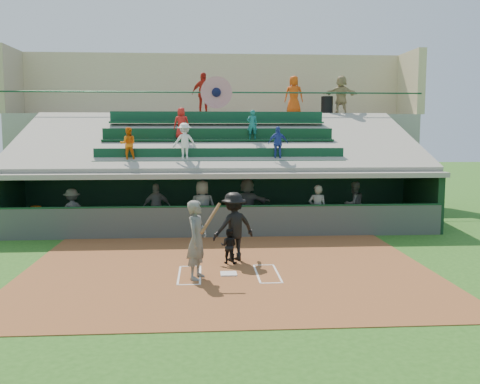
{
  "coord_description": "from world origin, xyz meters",
  "views": [
    {
      "loc": [
        -0.64,
        -13.72,
        3.77
      ],
      "look_at": [
        0.54,
        3.5,
        1.8
      ],
      "focal_mm": 40.0,
      "sensor_mm": 36.0,
      "label": 1
    }
  ],
  "objects": [
    {
      "name": "batter_at_plate",
      "position": [
        -0.82,
        -0.34,
        1.03
      ],
      "size": [
        0.98,
        0.85,
        2.01
      ],
      "color": "#535551",
      "rests_on": "dirt_slab"
    },
    {
      "name": "white_table",
      "position": [
        -6.69,
        6.06,
        0.36
      ],
      "size": [
        0.82,
        0.69,
        0.64
      ],
      "primitive_type": "cube",
      "rotation": [
        0.0,
        0.0,
        0.21
      ],
      "color": "white",
      "rests_on": "dugout_floor"
    },
    {
      "name": "dirt_slab",
      "position": [
        0.0,
        0.5,
        0.01
      ],
      "size": [
        11.0,
        9.0,
        0.02
      ],
      "primitive_type": "cube",
      "color": "brown",
      "rests_on": "ground"
    },
    {
      "name": "grandstand",
      "position": [
        -0.01,
        10.51,
        2.26
      ],
      "size": [
        20.4,
        10.4,
        7.8
      ],
      "color": "#464B47",
      "rests_on": "ground"
    },
    {
      "name": "dugout_player_b",
      "position": [
        -2.4,
        6.22,
        0.94
      ],
      "size": [
        1.1,
        0.57,
        1.79
      ],
      "primitive_type": "imported",
      "rotation": [
        0.0,
        0.0,
        3.28
      ],
      "color": "#61645E",
      "rests_on": "dugout_floor"
    },
    {
      "name": "dugout_player_d",
      "position": [
        1.03,
        6.58,
        1.01
      ],
      "size": [
        1.83,
        0.67,
        1.94
      ],
      "primitive_type": "imported",
      "rotation": [
        0.0,
        0.0,
        3.09
      ],
      "color": "#5A5D58",
      "rests_on": "dugout_floor"
    },
    {
      "name": "concourse_staff_b",
      "position": [
        3.84,
        12.72,
        5.54
      ],
      "size": [
        1.0,
        0.73,
        1.88
      ],
      "primitive_type": "imported",
      "rotation": [
        0.0,
        0.0,
        2.98
      ],
      "color": "#CE450C",
      "rests_on": "concourse_slab"
    },
    {
      "name": "dugout_player_e",
      "position": [
        3.5,
        5.3,
        0.94
      ],
      "size": [
        0.73,
        0.56,
        1.8
      ],
      "primitive_type": "imported",
      "rotation": [
        0.0,
        0.0,
        2.92
      ],
      "color": "#5A5D58",
      "rests_on": "dugout_floor"
    },
    {
      "name": "trash_bin",
      "position": [
        5.45,
        12.48,
        5.03
      ],
      "size": [
        0.58,
        0.58,
        0.87
      ],
      "primitive_type": "cylinder",
      "color": "black",
      "rests_on": "concourse_slab"
    },
    {
      "name": "concourse_slab",
      "position": [
        0.0,
        13.5,
        2.3
      ],
      "size": [
        20.0,
        3.0,
        4.6
      ],
      "primitive_type": "cube",
      "color": "gray",
      "rests_on": "ground"
    },
    {
      "name": "dugout_player_f",
      "position": [
        5.22,
        6.6,
        0.93
      ],
      "size": [
        1.05,
        0.94,
        1.78
      ],
      "primitive_type": "imported",
      "rotation": [
        0.0,
        0.0,
        3.52
      ],
      "color": "#5A5D57",
      "rests_on": "dugout_floor"
    },
    {
      "name": "home_plate",
      "position": [
        0.0,
        0.0,
        0.04
      ],
      "size": [
        0.43,
        0.43,
        0.03
      ],
      "primitive_type": "cube",
      "color": "silver",
      "rests_on": "dirt_slab"
    },
    {
      "name": "water_cooler",
      "position": [
        -6.75,
        6.03,
        0.86
      ],
      "size": [
        0.37,
        0.37,
        0.37
      ],
      "primitive_type": "cylinder",
      "color": "orange",
      "rests_on": "white_table"
    },
    {
      "name": "dugout_player_c",
      "position": [
        -0.68,
        5.59,
        1.02
      ],
      "size": [
        1.0,
        0.69,
        1.96
      ],
      "primitive_type": "imported",
      "rotation": [
        0.0,
        0.0,
        3.21
      ],
      "color": "#555853",
      "rests_on": "dugout_floor"
    },
    {
      "name": "concourse_staff_a",
      "position": [
        -0.6,
        12.53,
        5.59
      ],
      "size": [
        1.24,
        0.71,
        1.99
      ],
      "primitive_type": "imported",
      "rotation": [
        0.0,
        0.0,
        2.94
      ],
      "color": "#AF2014",
      "rests_on": "concourse_slab"
    },
    {
      "name": "dugout_player_a",
      "position": [
        -5.44,
        5.96,
        0.86
      ],
      "size": [
        1.22,
        0.99,
        1.65
      ],
      "primitive_type": "imported",
      "rotation": [
        0.0,
        0.0,
        3.55
      ],
      "color": "#545651",
      "rests_on": "dugout_floor"
    },
    {
      "name": "dugout_floor",
      "position": [
        0.0,
        6.75,
        0.02
      ],
      "size": [
        16.0,
        3.5,
        0.04
      ],
      "primitive_type": "cube",
      "color": "gray",
      "rests_on": "ground"
    },
    {
      "name": "catcher",
      "position": [
        0.06,
        1.19,
        0.52
      ],
      "size": [
        0.57,
        0.5,
        1.0
      ],
      "primitive_type": "imported",
      "rotation": [
        0.0,
        0.0,
        2.86
      ],
      "color": "black",
      "rests_on": "dirt_slab"
    },
    {
      "name": "batters_box_chalk",
      "position": [
        0.0,
        0.0,
        0.02
      ],
      "size": [
        2.65,
        1.85,
        0.01
      ],
      "color": "white",
      "rests_on": "dirt_slab"
    },
    {
      "name": "ground",
      "position": [
        0.0,
        0.0,
        0.0
      ],
      "size": [
        100.0,
        100.0,
        0.0
      ],
      "primitive_type": "plane",
      "color": "#245618",
      "rests_on": "ground"
    },
    {
      "name": "concourse_staff_c",
      "position": [
        6.1,
        12.31,
        5.53
      ],
      "size": [
        1.74,
        0.61,
        1.86
      ],
      "primitive_type": "imported",
      "rotation": [
        0.0,
        0.0,
        3.17
      ],
      "color": "tan",
      "rests_on": "concourse_slab"
    },
    {
      "name": "home_umpire",
      "position": [
        0.22,
        1.54,
        1.02
      ],
      "size": [
        1.48,
        1.22,
        2.0
      ],
      "primitive_type": "imported",
      "rotation": [
        0.0,
        0.0,
        3.58
      ],
      "color": "black",
      "rests_on": "dirt_slab"
    },
    {
      "name": "dugout_bench",
      "position": [
        -0.22,
        8.06,
        0.28
      ],
      "size": [
        16.06,
        1.06,
        0.48
      ],
      "primitive_type": "cube",
      "rotation": [
        0.0,
        0.0,
        -0.04
      ],
      "color": "brown",
      "rests_on": "dugout_floor"
    }
  ]
}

